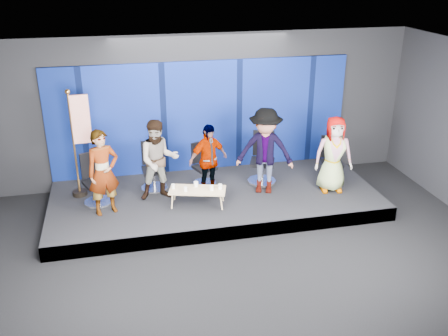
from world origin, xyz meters
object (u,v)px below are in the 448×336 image
at_px(chair_d, 262,166).
at_px(panelist_e, 333,154).
at_px(mug_a, 173,186).
at_px(panelist_b, 159,160).
at_px(panelist_d, 265,151).
at_px(panelist_a, 103,173).
at_px(mug_c, 196,184).
at_px(mug_b, 186,189).
at_px(chair_c, 203,171).
at_px(chair_a, 96,187).
at_px(flag_stand, 79,141).
at_px(chair_e, 330,167).
at_px(panelist_c, 208,160).
at_px(chair_b, 154,174).
at_px(mug_d, 211,188).
at_px(mug_e, 220,187).
at_px(coffee_table, 198,191).

bearing_deg(chair_d, panelist_e, -7.95).
bearing_deg(panelist_e, mug_a, -171.45).
distance_m(panelist_b, panelist_d, 2.25).
height_order(panelist_a, mug_c, panelist_a).
bearing_deg(mug_b, mug_c, 36.39).
height_order(chair_c, mug_c, chair_c).
distance_m(chair_a, flag_stand, 1.02).
distance_m(panelist_d, chair_e, 1.76).
distance_m(panelist_a, mug_a, 1.44).
height_order(panelist_a, flag_stand, flag_stand).
height_order(chair_c, panelist_c, panelist_c).
relative_size(panelist_a, chair_b, 1.63).
bearing_deg(mug_c, mug_d, -41.78).
bearing_deg(chair_e, mug_b, -160.41).
bearing_deg(flag_stand, chair_b, -4.35).
bearing_deg(panelist_a, mug_a, -16.90).
bearing_deg(mug_c, mug_e, -26.78).
distance_m(panelist_d, mug_c, 1.63).
distance_m(panelist_c, mug_e, 0.70).
xyz_separation_m(panelist_b, mug_b, (0.46, -0.54, -0.46)).
bearing_deg(panelist_c, mug_c, -154.45).
distance_m(chair_b, panelist_b, 0.72).
bearing_deg(mug_a, mug_c, -1.49).
height_order(chair_a, panelist_b, panelist_b).
relative_size(panelist_b, chair_c, 1.79).
bearing_deg(chair_d, mug_a, -141.98).
xyz_separation_m(panelist_d, coffee_table, (-1.52, -0.32, -0.62)).
xyz_separation_m(chair_e, mug_a, (-3.64, -0.39, 0.06)).
distance_m(mug_e, flag_stand, 3.06).
xyz_separation_m(chair_d, mug_c, (-1.64, -0.67, 0.02)).
xyz_separation_m(chair_a, chair_b, (1.22, 0.44, -0.00)).
xyz_separation_m(panelist_e, coffee_table, (-2.99, -0.07, -0.51)).
relative_size(panelist_d, flag_stand, 0.81).
xyz_separation_m(mug_a, flag_stand, (-1.80, 0.85, 0.84)).
bearing_deg(mug_a, chair_d, 17.29).
bearing_deg(chair_d, chair_b, -163.60).
xyz_separation_m(panelist_b, panelist_e, (3.70, -0.43, -0.03)).
height_order(chair_a, panelist_c, panelist_c).
relative_size(chair_b, mug_c, 9.92).
bearing_deg(mug_e, chair_e, 13.12).
relative_size(chair_b, flag_stand, 0.46).
xyz_separation_m(chair_a, chair_e, (5.19, -0.02, -0.01)).
distance_m(chair_a, mug_e, 2.56).
relative_size(chair_b, mug_e, 10.29).
bearing_deg(mug_e, panelist_c, 102.84).
bearing_deg(chair_b, panelist_c, -25.98).
relative_size(mug_a, mug_d, 0.92).
xyz_separation_m(mug_a, mug_c, (0.47, -0.01, 0.01)).
xyz_separation_m(chair_c, coffee_table, (-0.31, -0.99, 0.01)).
bearing_deg(mug_a, mug_b, -40.60).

